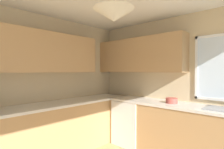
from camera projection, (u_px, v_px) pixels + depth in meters
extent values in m
cube|color=beige|center=(182.00, 83.00, 3.31)|extent=(3.81, 0.06, 2.49)
cube|color=beige|center=(36.00, 84.00, 3.21)|extent=(0.06, 3.83, 2.49)
cube|color=white|center=(197.00, 68.00, 3.10)|extent=(0.04, 0.04, 1.07)
cube|color=tan|center=(29.00, 51.00, 2.92)|extent=(0.32, 2.59, 0.70)
cube|color=tan|center=(138.00, 55.00, 3.75)|extent=(1.98, 0.32, 0.70)
cone|color=silver|center=(114.00, 15.00, 1.92)|extent=(0.44, 0.44, 0.14)
cube|color=tan|center=(46.00, 133.00, 2.99)|extent=(0.62, 3.41, 0.88)
cube|color=silver|center=(46.00, 106.00, 2.98)|extent=(0.65, 3.44, 0.04)
cube|color=tan|center=(187.00, 134.00, 2.94)|extent=(2.87, 0.62, 0.88)
cube|color=silver|center=(187.00, 106.00, 2.93)|extent=(2.90, 0.65, 0.04)
cube|color=white|center=(132.00, 122.00, 3.65)|extent=(0.60, 0.60, 0.87)
cylinder|color=#B74C42|center=(172.00, 101.00, 3.10)|extent=(0.20, 0.20, 0.09)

